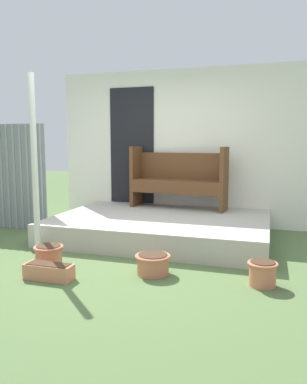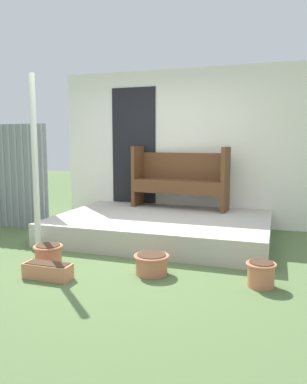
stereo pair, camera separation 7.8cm
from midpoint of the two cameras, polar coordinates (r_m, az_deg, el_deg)
ground_plane at (r=4.64m, az=-5.26°, el=-9.88°), size 24.00×24.00×0.00m
porch_slab at (r=5.50m, az=0.72°, el=-5.37°), size 3.04×2.10×0.32m
house_wall at (r=6.41m, az=3.19°, el=6.76°), size 4.24×0.08×2.60m
support_post at (r=4.86m, az=-18.11°, el=3.88°), size 0.08×0.08×2.22m
bench at (r=6.11m, az=3.49°, el=2.40°), size 1.60×0.55×1.00m
flower_pot_left at (r=4.43m, az=-16.17°, el=-9.22°), size 0.33×0.33×0.25m
flower_pot_middle at (r=4.04m, az=-0.66°, el=-10.78°), size 0.38×0.38×0.22m
flower_pot_right at (r=3.86m, az=15.70°, el=-11.73°), size 0.29×0.29×0.24m
planter_box_rect at (r=4.06m, az=-16.20°, el=-11.55°), size 0.51×0.18×0.17m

